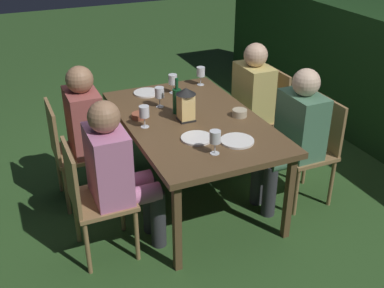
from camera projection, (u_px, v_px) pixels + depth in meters
ground_plane at (192, 197)px, 4.02m from camera, size 16.00×16.00×0.00m
dining_table at (192, 125)px, 3.70m from camera, size 1.63×1.01×0.73m
chair_side_right_a at (264, 112)px, 4.40m from camera, size 0.42×0.40×0.87m
person_in_mustard at (247, 100)px, 4.26m from camera, size 0.38×0.47×1.15m
chair_side_right_b at (312, 146)px, 3.81m from camera, size 0.42×0.40×0.87m
person_in_green at (293, 133)px, 3.67m from camera, size 0.38×0.47×1.15m
chair_side_left_a at (71, 148)px, 3.77m from camera, size 0.42×0.40×0.87m
person_in_rust at (93, 127)px, 3.77m from camera, size 0.38×0.47×1.15m
chair_side_left_b at (92, 196)px, 3.17m from camera, size 0.42×0.40×0.87m
person_in_pink at (118, 171)px, 3.17m from camera, size 0.38×0.47×1.15m
lantern_centerpiece at (186, 103)px, 3.58m from camera, size 0.15×0.15×0.27m
green_bottle_on_table at (177, 100)px, 3.73m from camera, size 0.07×0.07×0.29m
wine_glass_a at (201, 73)px, 4.28m from camera, size 0.08×0.08×0.17m
wine_glass_b at (144, 113)px, 3.49m from camera, size 0.08×0.08×0.17m
wine_glass_c at (215, 138)px, 3.13m from camera, size 0.08×0.08×0.17m
wine_glass_d at (159, 93)px, 3.83m from camera, size 0.08×0.08×0.17m
wine_glass_e at (173, 80)px, 4.10m from camera, size 0.08×0.08×0.17m
plate_a at (147, 93)px, 4.14m from camera, size 0.23×0.23×0.01m
plate_b at (237, 141)px, 3.33m from camera, size 0.24×0.24×0.01m
plate_c at (197, 138)px, 3.37m from camera, size 0.23×0.23×0.01m
bowl_olives at (240, 113)px, 3.71m from camera, size 0.12×0.12×0.06m
bowl_bread at (139, 116)px, 3.68m from camera, size 0.12×0.12×0.04m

